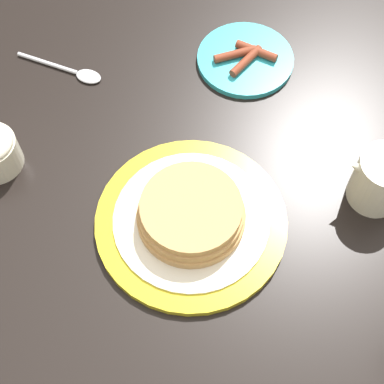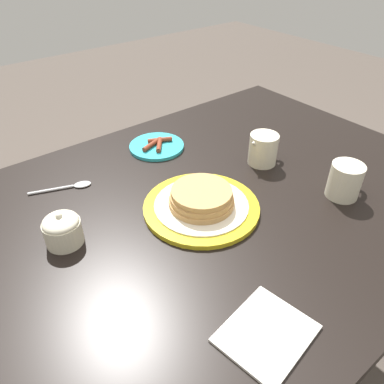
{
  "view_description": "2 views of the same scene",
  "coord_description": "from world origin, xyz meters",
  "px_view_note": "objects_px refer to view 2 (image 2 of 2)",
  "views": [
    {
      "loc": [
        -0.02,
        -0.38,
        1.52
      ],
      "look_at": [
        -0.03,
        0.03,
        0.79
      ],
      "focal_mm": 55.0,
      "sensor_mm": 36.0,
      "label": 1
    },
    {
      "loc": [
        -0.48,
        -0.54,
        1.32
      ],
      "look_at": [
        -0.03,
        0.03,
        0.79
      ],
      "focal_mm": 35.0,
      "sensor_mm": 36.0,
      "label": 2
    }
  ],
  "objects_px": {
    "spoon": "(72,186)",
    "sugar_bowl": "(62,229)",
    "pancake_plate": "(201,203)",
    "napkin": "(266,333)",
    "creamer_pitcher": "(263,148)",
    "side_plate_bacon": "(157,146)",
    "coffee_mug": "(346,180)"
  },
  "relations": [
    {
      "from": "napkin",
      "to": "spoon",
      "type": "bearing_deg",
      "value": 97.39
    },
    {
      "from": "pancake_plate",
      "to": "creamer_pitcher",
      "type": "distance_m",
      "value": 0.27
    },
    {
      "from": "pancake_plate",
      "to": "side_plate_bacon",
      "type": "xyz_separation_m",
      "value": [
        0.08,
        0.31,
        -0.01
      ]
    },
    {
      "from": "creamer_pitcher",
      "to": "spoon",
      "type": "distance_m",
      "value": 0.52
    },
    {
      "from": "creamer_pitcher",
      "to": "spoon",
      "type": "bearing_deg",
      "value": 154.98
    },
    {
      "from": "pancake_plate",
      "to": "coffee_mug",
      "type": "bearing_deg",
      "value": -29.17
    },
    {
      "from": "sugar_bowl",
      "to": "pancake_plate",
      "type": "bearing_deg",
      "value": -17.63
    },
    {
      "from": "sugar_bowl",
      "to": "spoon",
      "type": "xyz_separation_m",
      "value": [
        0.09,
        0.18,
        -0.03
      ]
    },
    {
      "from": "pancake_plate",
      "to": "napkin",
      "type": "xyz_separation_m",
      "value": [
        -0.13,
        -0.32,
        -0.02
      ]
    },
    {
      "from": "creamer_pitcher",
      "to": "napkin",
      "type": "distance_m",
      "value": 0.55
    },
    {
      "from": "coffee_mug",
      "to": "napkin",
      "type": "distance_m",
      "value": 0.46
    },
    {
      "from": "side_plate_bacon",
      "to": "sugar_bowl",
      "type": "distance_m",
      "value": 0.44
    },
    {
      "from": "pancake_plate",
      "to": "creamer_pitcher",
      "type": "relative_size",
      "value": 2.32
    },
    {
      "from": "pancake_plate",
      "to": "creamer_pitcher",
      "type": "xyz_separation_m",
      "value": [
        0.27,
        0.06,
        0.03
      ]
    },
    {
      "from": "pancake_plate",
      "to": "sugar_bowl",
      "type": "xyz_separation_m",
      "value": [
        -0.3,
        0.09,
        0.02
      ]
    },
    {
      "from": "coffee_mug",
      "to": "creamer_pitcher",
      "type": "relative_size",
      "value": 0.92
    },
    {
      "from": "creamer_pitcher",
      "to": "sugar_bowl",
      "type": "relative_size",
      "value": 1.5
    },
    {
      "from": "sugar_bowl",
      "to": "side_plate_bacon",
      "type": "bearing_deg",
      "value": 29.52
    },
    {
      "from": "side_plate_bacon",
      "to": "creamer_pitcher",
      "type": "bearing_deg",
      "value": -54.05
    },
    {
      "from": "coffee_mug",
      "to": "side_plate_bacon",
      "type": "bearing_deg",
      "value": 115.36
    },
    {
      "from": "pancake_plate",
      "to": "spoon",
      "type": "relative_size",
      "value": 1.81
    },
    {
      "from": "spoon",
      "to": "sugar_bowl",
      "type": "bearing_deg",
      "value": -117.38
    },
    {
      "from": "side_plate_bacon",
      "to": "sugar_bowl",
      "type": "bearing_deg",
      "value": -150.48
    },
    {
      "from": "napkin",
      "to": "spoon",
      "type": "relative_size",
      "value": 1.1
    },
    {
      "from": "coffee_mug",
      "to": "sugar_bowl",
      "type": "relative_size",
      "value": 1.38
    },
    {
      "from": "side_plate_bacon",
      "to": "spoon",
      "type": "distance_m",
      "value": 0.29
    },
    {
      "from": "side_plate_bacon",
      "to": "sugar_bowl",
      "type": "height_order",
      "value": "sugar_bowl"
    },
    {
      "from": "side_plate_bacon",
      "to": "spoon",
      "type": "xyz_separation_m",
      "value": [
        -0.29,
        -0.03,
        -0.0
      ]
    },
    {
      "from": "coffee_mug",
      "to": "sugar_bowl",
      "type": "distance_m",
      "value": 0.66
    },
    {
      "from": "creamer_pitcher",
      "to": "sugar_bowl",
      "type": "bearing_deg",
      "value": 176.06
    },
    {
      "from": "sugar_bowl",
      "to": "coffee_mug",
      "type": "bearing_deg",
      "value": -23.78
    },
    {
      "from": "pancake_plate",
      "to": "sugar_bowl",
      "type": "height_order",
      "value": "sugar_bowl"
    }
  ]
}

